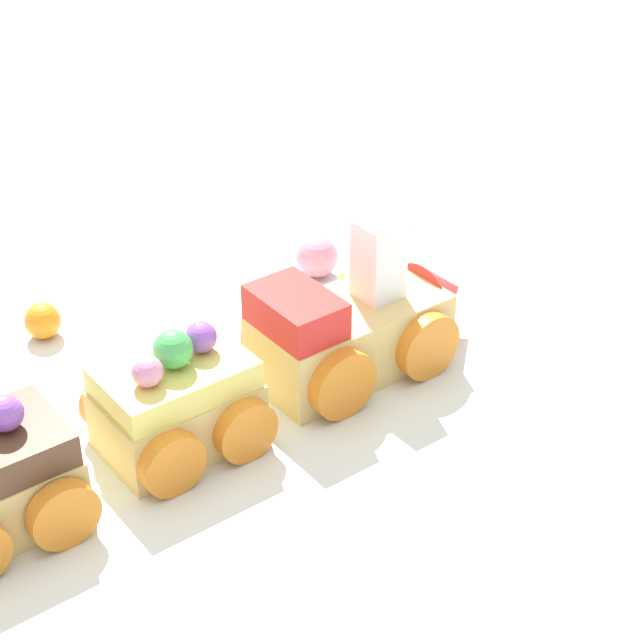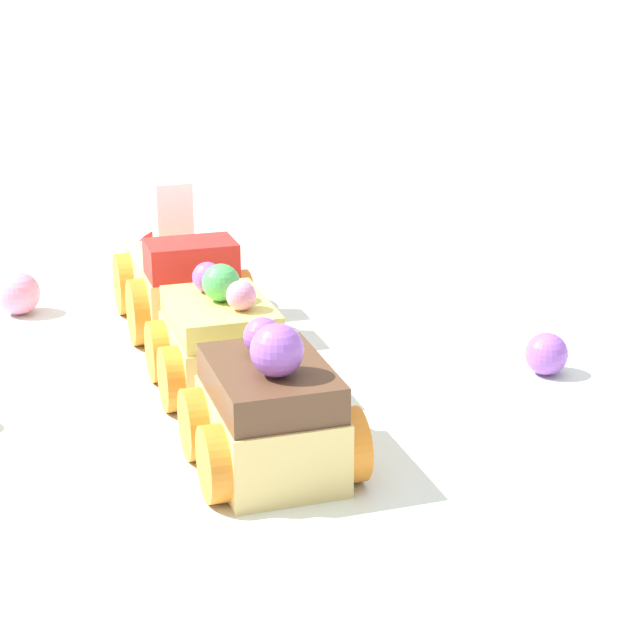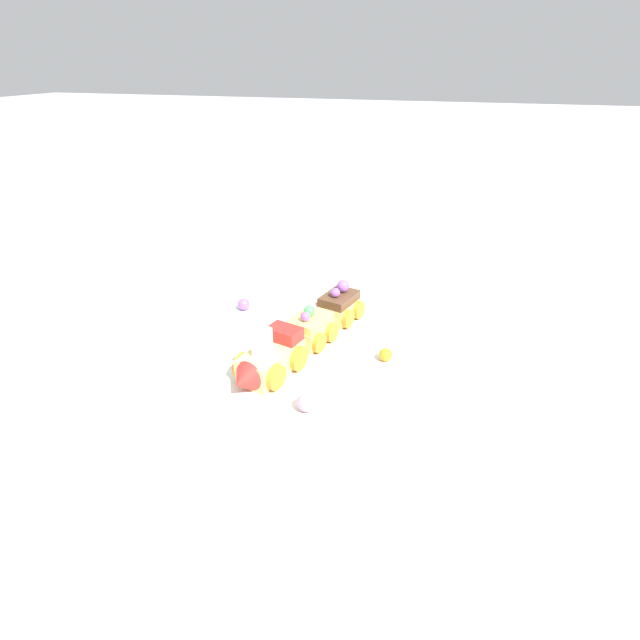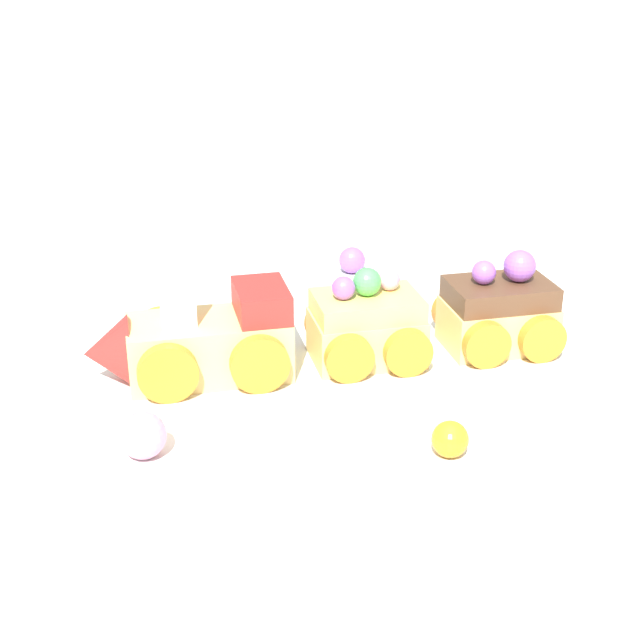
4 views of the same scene
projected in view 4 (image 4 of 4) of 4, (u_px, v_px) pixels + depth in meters
name	position (u px, v px, depth m)	size (l,w,h in m)	color
ground_plane	(325.00, 377.00, 0.59)	(10.00, 10.00, 0.00)	#B2B2B7
display_board	(325.00, 369.00, 0.59)	(0.81, 0.45, 0.01)	silver
cake_train_locomotive	(195.00, 342.00, 0.56)	(0.13, 0.09, 0.08)	#E5C675
cake_car_lemon	(367.00, 327.00, 0.58)	(0.08, 0.08, 0.06)	#E5C675
cake_car_chocolate	(499.00, 314.00, 0.60)	(0.08, 0.08, 0.07)	#E5C675
gumball_pink	(143.00, 435.00, 0.47)	(0.03, 0.03, 0.03)	pink
gumball_orange	(450.00, 439.00, 0.48)	(0.02, 0.02, 0.02)	orange
gumball_purple	(352.00, 260.00, 0.74)	(0.02, 0.02, 0.02)	#9956C6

